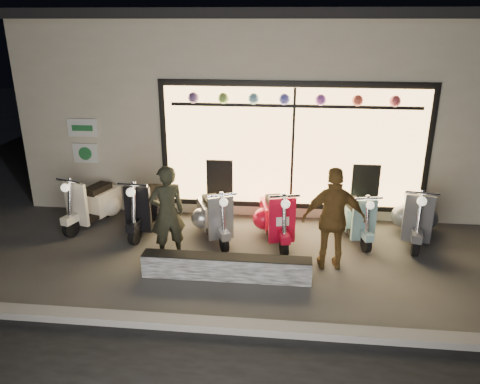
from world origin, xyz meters
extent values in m
plane|color=#383533|center=(0.00, 0.00, 0.00)|extent=(40.00, 40.00, 0.00)
cube|color=slate|center=(0.00, -2.00, 0.06)|extent=(40.00, 0.25, 0.12)
cube|color=beige|center=(0.00, 5.00, 2.00)|extent=(10.00, 6.00, 4.00)
cube|color=black|center=(0.00, 5.00, 4.10)|extent=(10.20, 6.20, 0.20)
cube|color=black|center=(0.80, 1.98, 1.55)|extent=(5.45, 0.06, 2.65)
cube|color=#FFBF6B|center=(0.80, 1.94, 1.55)|extent=(5.20, 0.04, 2.40)
cube|color=black|center=(0.80, 1.90, 2.40)|extent=(4.90, 0.06, 0.06)
cube|color=white|center=(-3.60, 1.96, 1.85)|extent=(0.65, 0.04, 0.38)
cube|color=white|center=(-3.60, 1.96, 1.30)|extent=(0.55, 0.04, 0.42)
cube|color=black|center=(-0.22, -0.65, 0.20)|extent=(2.76, 0.28, 0.40)
cylinder|color=black|center=(-0.39, 0.27, 0.17)|extent=(0.23, 0.36, 0.35)
cylinder|color=black|center=(-0.80, 1.21, 0.17)|extent=(0.25, 0.37, 0.35)
cube|color=#A3A4A7|center=(-0.47, 0.47, 0.57)|extent=(0.46, 0.25, 0.84)
cube|color=#A3A4A7|center=(-0.76, 1.11, 0.39)|extent=(0.68, 0.83, 0.47)
cube|color=black|center=(-0.71, 1.02, 0.67)|extent=(0.49, 0.64, 0.12)
sphere|color=#FFF2CC|center=(-0.38, 0.26, 0.97)|extent=(0.20, 0.20, 0.15)
cylinder|color=black|center=(0.70, 0.23, 0.18)|extent=(0.18, 0.37, 0.36)
cylinder|color=black|center=(0.46, 1.26, 0.18)|extent=(0.21, 0.38, 0.36)
cube|color=#B30B25|center=(0.65, 0.45, 0.59)|extent=(0.49, 0.18, 0.87)
cube|color=#B30B25|center=(0.48, 1.16, 0.40)|extent=(0.60, 0.82, 0.49)
cube|color=black|center=(0.50, 1.06, 0.70)|extent=(0.42, 0.64, 0.13)
sphere|color=#FFF2CC|center=(0.70, 0.22, 1.00)|extent=(0.19, 0.19, 0.16)
cylinder|color=black|center=(-2.10, 0.39, 0.19)|extent=(0.15, 0.38, 0.38)
cylinder|color=black|center=(-1.99, 1.49, 0.19)|extent=(0.17, 0.39, 0.38)
cube|color=black|center=(-2.08, 0.62, 0.62)|extent=(0.51, 0.13, 0.90)
cube|color=black|center=(-2.00, 1.38, 0.42)|extent=(0.54, 0.82, 0.51)
cube|color=black|center=(-2.01, 1.27, 0.73)|extent=(0.37, 0.65, 0.13)
sphere|color=#FFF2CC|center=(-2.10, 0.38, 1.05)|extent=(0.18, 0.18, 0.17)
cylinder|color=black|center=(-3.44, 0.58, 0.18)|extent=(0.21, 0.38, 0.36)
cylinder|color=black|center=(-3.12, 1.60, 0.18)|extent=(0.23, 0.39, 0.36)
cube|color=beige|center=(-3.37, 0.80, 0.60)|extent=(0.49, 0.22, 0.88)
cube|color=beige|center=(-3.15, 1.50, 0.41)|extent=(0.65, 0.85, 0.49)
cube|color=black|center=(-3.18, 1.40, 0.71)|extent=(0.47, 0.66, 0.13)
sphere|color=#FFF2CC|center=(-3.44, 0.57, 1.02)|extent=(0.20, 0.20, 0.16)
cylinder|color=black|center=(2.18, 0.53, 0.16)|extent=(0.17, 0.34, 0.33)
cylinder|color=black|center=(1.97, 1.48, 0.16)|extent=(0.19, 0.35, 0.33)
cube|color=#7EAEB3|center=(2.14, 0.73, 0.54)|extent=(0.45, 0.16, 0.79)
cube|color=#7EAEB3|center=(1.99, 1.38, 0.37)|extent=(0.54, 0.75, 0.45)
cube|color=black|center=(2.01, 1.29, 0.64)|extent=(0.38, 0.59, 0.12)
sphere|color=#FFF2CC|center=(2.18, 0.52, 0.92)|extent=(0.17, 0.17, 0.15)
cylinder|color=black|center=(3.04, 0.49, 0.19)|extent=(0.18, 0.39, 0.37)
cylinder|color=black|center=(3.25, 1.58, 0.19)|extent=(0.20, 0.39, 0.37)
cube|color=#515359|center=(3.08, 0.72, 0.62)|extent=(0.51, 0.17, 0.90)
cube|color=#515359|center=(3.23, 1.47, 0.42)|extent=(0.60, 0.85, 0.51)
cube|color=black|center=(3.21, 1.36, 0.73)|extent=(0.42, 0.67, 0.13)
sphere|color=#FFF2CC|center=(3.04, 0.48, 1.05)|extent=(0.19, 0.19, 0.17)
imported|color=black|center=(-1.33, -0.03, 0.85)|extent=(0.74, 0.66, 1.70)
imported|color=brown|center=(1.50, -0.09, 0.89)|extent=(1.07, 0.49, 1.78)
camera|label=1|loc=(0.71, -7.30, 4.00)|focal=35.00mm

